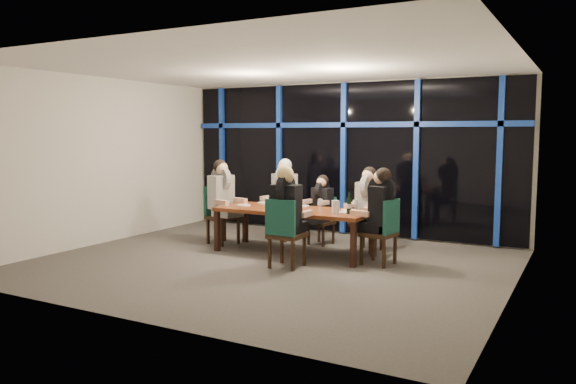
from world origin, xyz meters
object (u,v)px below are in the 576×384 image
chair_end_right (384,228)px  chair_far_right (370,218)px  wine_bottle (349,206)px  dining_table (294,213)px  diner_end_left (223,189)px  chair_end_left (220,212)px  diner_far_right (367,196)px  chair_far_left (286,209)px  chair_far_mid (323,218)px  diner_end_right (379,202)px  diner_far_left (283,187)px  diner_near_mid (287,201)px  water_pitcher (335,207)px  chair_near_mid (284,230)px  diner_far_mid (321,199)px

chair_end_right → chair_far_right: bearing=-141.0°
wine_bottle → dining_table: bearing=175.0°
chair_end_right → diner_end_left: (-3.10, 0.20, 0.43)m
chair_end_left → diner_far_right: (2.59, 0.66, 0.35)m
chair_far_right → diner_end_left: bearing=-151.9°
chair_far_left → diner_far_right: 1.79m
chair_far_mid → diner_end_right: size_ratio=0.87×
chair_far_right → diner_far_left: size_ratio=0.97×
chair_end_right → diner_near_mid: bearing=-49.1°
dining_table → diner_end_right: 1.53m
chair_far_left → diner_far_left: (-0.01, -0.09, 0.41)m
dining_table → chair_end_right: chair_end_right is taller
chair_end_right → diner_end_right: diner_end_right is taller
dining_table → diner_end_right: (1.50, -0.07, 0.28)m
dining_table → chair_end_left: (-1.60, 0.14, -0.10)m
diner_end_left → wine_bottle: size_ratio=3.00×
chair_end_left → diner_end_right: bearing=-79.1°
diner_end_left → wine_bottle: diner_end_left is taller
diner_end_right → diner_near_mid: diner_near_mid is taller
diner_far_right → water_pitcher: size_ratio=4.55×
dining_table → water_pitcher: bearing=-12.7°
chair_far_mid → diner_far_left: size_ratio=0.85×
chair_far_right → chair_end_left: bearing=-152.8°
chair_end_right → diner_far_right: 1.13m
chair_end_left → diner_end_right: (3.10, -0.21, 0.38)m
diner_near_mid → diner_end_right: bearing=-145.6°
chair_end_right → chair_near_mid: 1.52m
diner_far_right → diner_near_mid: size_ratio=0.94×
chair_end_right → diner_far_left: (-2.34, 1.08, 0.43)m
dining_table → water_pitcher: water_pitcher is taller
diner_far_right → diner_end_right: size_ratio=0.97×
chair_far_right → chair_end_right: chair_end_right is taller
diner_end_right → diner_near_mid: 1.41m
dining_table → chair_far_right: bearing=41.1°
dining_table → chair_near_mid: bearing=-69.9°
diner_near_mid → diner_end_left: bearing=-29.3°
chair_end_right → diner_end_left: size_ratio=1.00×
chair_far_mid → chair_near_mid: (0.27, -1.96, 0.10)m
chair_far_right → dining_table: bearing=-127.5°
diner_far_right → water_pitcher: 1.00m
dining_table → water_pitcher: size_ratio=12.44×
chair_far_right → diner_end_left: size_ratio=0.96×
dining_table → diner_far_left: diner_far_left is taller
diner_end_right → water_pitcher: (-0.67, -0.12, -0.11)m
diner_far_mid → water_pitcher: (0.76, -1.10, 0.03)m
chair_end_left → wine_bottle: wine_bottle is taller
diner_far_left → diner_end_left: size_ratio=1.00×
chair_near_mid → water_pitcher: bearing=-122.0°
dining_table → diner_far_right: 1.29m
dining_table → diner_end_right: diner_end_right is taller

